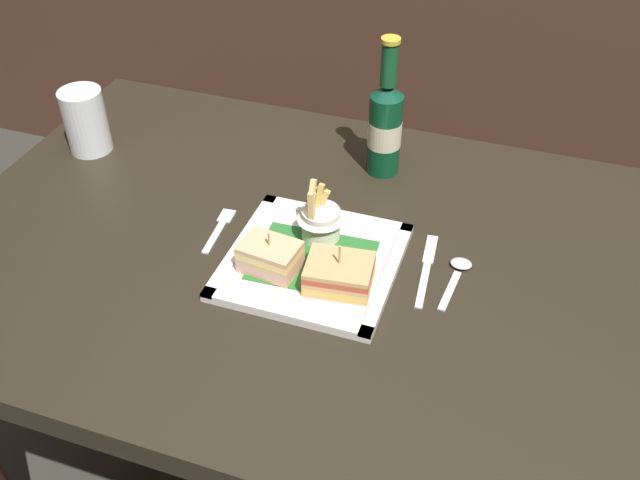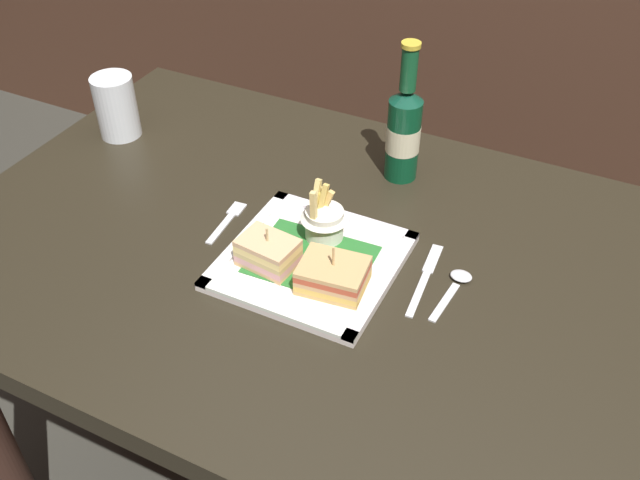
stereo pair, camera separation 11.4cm
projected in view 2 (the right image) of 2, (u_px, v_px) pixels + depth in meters
The scene contains 10 objects.
dining_table at pixel (328, 308), 1.26m from camera, with size 1.33×0.86×0.78m.
square_plate at pixel (312, 261), 1.15m from camera, with size 0.27×0.27×0.02m.
sandwich_half_left at pixel (268, 252), 1.13m from camera, with size 0.10×0.07×0.07m.
sandwich_half_right at pixel (333, 275), 1.09m from camera, with size 0.11×0.09×0.08m.
fries_cup at pixel (324, 218), 1.17m from camera, with size 0.08×0.08×0.11m.
beer_bottle at pixel (404, 130), 1.29m from camera, with size 0.06×0.06×0.27m.
water_glass at pixel (117, 110), 1.43m from camera, with size 0.08×0.08×0.13m.
fork at pixel (228, 220), 1.24m from camera, with size 0.03×0.12×0.00m.
knife at pixel (426, 276), 1.13m from camera, with size 0.03×0.18×0.00m.
spoon at pixel (457, 283), 1.12m from camera, with size 0.03×0.12×0.01m.
Camera 2 is at (0.38, -0.80, 1.55)m, focal length 39.78 mm.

